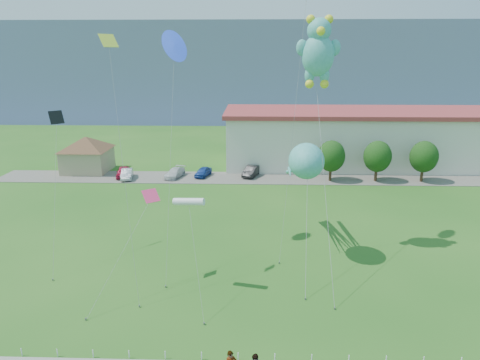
% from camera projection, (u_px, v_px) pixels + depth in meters
% --- Properties ---
extents(ground, '(160.00, 160.00, 0.00)m').
position_uv_depth(ground, '(256.00, 345.00, 24.57)').
color(ground, '#215818').
rests_on(ground, ground).
extents(parking_strip, '(70.00, 6.00, 0.06)m').
position_uv_depth(parking_strip, '(255.00, 178.00, 58.15)').
color(parking_strip, '#59544C').
rests_on(parking_strip, ground).
extents(hill_ridge, '(160.00, 50.00, 25.00)m').
position_uv_depth(hill_ridge, '(254.00, 67.00, 136.26)').
color(hill_ridge, slate).
rests_on(hill_ridge, ground).
extents(pavilion, '(9.20, 9.20, 5.00)m').
position_uv_depth(pavilion, '(87.00, 151.00, 60.91)').
color(pavilion, tan).
rests_on(pavilion, ground).
extents(warehouse, '(61.00, 15.00, 8.20)m').
position_uv_depth(warehouse, '(426.00, 137.00, 64.88)').
color(warehouse, beige).
rests_on(warehouse, ground).
extents(rope_fence, '(26.05, 0.05, 0.50)m').
position_uv_depth(rope_fence, '(256.00, 357.00, 23.25)').
color(rope_fence, white).
rests_on(rope_fence, ground).
extents(tree_near, '(3.60, 3.60, 5.47)m').
position_uv_depth(tree_near, '(331.00, 156.00, 55.96)').
color(tree_near, '#3F2B19').
rests_on(tree_near, ground).
extents(tree_mid, '(3.60, 3.60, 5.47)m').
position_uv_depth(tree_mid, '(377.00, 156.00, 55.79)').
color(tree_mid, '#3F2B19').
rests_on(tree_mid, ground).
extents(tree_far, '(3.60, 3.60, 5.47)m').
position_uv_depth(tree_far, '(424.00, 157.00, 55.61)').
color(tree_far, '#3F2B19').
rests_on(tree_far, ground).
extents(parked_car_red, '(2.25, 4.21, 1.36)m').
position_uv_depth(parked_car_red, '(123.00, 172.00, 58.49)').
color(parked_car_red, '#AF1537').
rests_on(parked_car_red, parking_strip).
extents(parked_car_silver, '(2.06, 4.10, 1.29)m').
position_uv_depth(parked_car_silver, '(127.00, 174.00, 57.64)').
color(parked_car_silver, '#B6B7BE').
rests_on(parked_car_silver, parking_strip).
extents(parked_car_white, '(2.73, 4.51, 1.22)m').
position_uv_depth(parked_car_white, '(175.00, 173.00, 58.34)').
color(parked_car_white, silver).
rests_on(parked_car_white, parking_strip).
extents(parked_car_blue, '(2.42, 3.91, 1.24)m').
position_uv_depth(parked_car_blue, '(203.00, 172.00, 58.77)').
color(parked_car_blue, navy).
rests_on(parked_car_blue, parking_strip).
extents(parked_car_black, '(2.74, 4.48, 1.39)m').
position_uv_depth(parked_car_black, '(251.00, 171.00, 58.89)').
color(parked_car_black, black).
rests_on(parked_car_black, parking_strip).
extents(octopus_kite, '(2.79, 13.14, 9.54)m').
position_uv_depth(octopus_kite, '(304.00, 166.00, 34.57)').
color(octopus_kite, teal).
rests_on(octopus_kite, ground).
extents(teddy_bear_kite, '(3.44, 11.32, 19.04)m').
position_uv_depth(teddy_bear_kite, '(318.00, 50.00, 33.22)').
color(teddy_bear_kite, teal).
rests_on(teddy_bear_kite, ground).
extents(small_kite_black, '(1.92, 7.00, 11.66)m').
position_uv_depth(small_kite_black, '(56.00, 135.00, 34.25)').
color(small_kite_black, black).
rests_on(small_kite_black, ground).
extents(small_kite_blue, '(1.80, 9.38, 17.49)m').
position_uv_depth(small_kite_blue, '(174.00, 51.00, 34.25)').
color(small_kite_blue, blue).
rests_on(small_kite_blue, ground).
extents(small_kite_white, '(1.71, 5.69, 6.93)m').
position_uv_depth(small_kite_white, '(189.00, 202.00, 28.99)').
color(small_kite_white, white).
rests_on(small_kite_white, ground).
extents(small_kite_pink, '(3.82, 6.62, 6.77)m').
position_uv_depth(small_kite_pink, '(145.00, 206.00, 30.35)').
color(small_kite_pink, '#FF3870').
rests_on(small_kite_pink, ground).
extents(small_kite_yellow, '(2.96, 5.72, 17.42)m').
position_uv_depth(small_kite_yellow, '(113.00, 77.00, 28.43)').
color(small_kite_yellow, '#C3D833').
rests_on(small_kite_yellow, ground).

